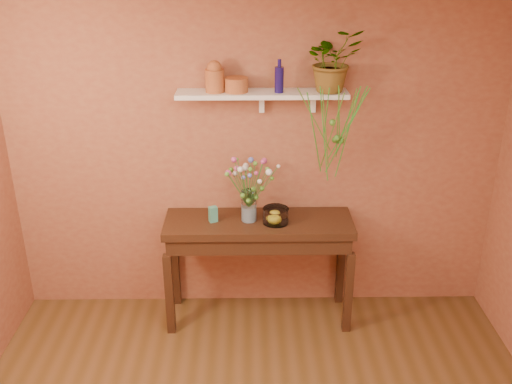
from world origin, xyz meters
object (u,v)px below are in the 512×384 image
at_px(sideboard, 259,235).
at_px(blue_bottle, 279,79).
at_px(spider_plant, 333,60).
at_px(glass_vase, 249,208).
at_px(terracotta_jug, 215,77).
at_px(glass_bowl, 276,216).
at_px(bouquet, 249,175).

relative_size(sideboard, blue_bottle, 6.09).
distance_m(spider_plant, glass_vase, 1.31).
xyz_separation_m(spider_plant, glass_vase, (-0.63, -0.13, -1.14)).
xyz_separation_m(sideboard, blue_bottle, (0.15, 0.10, 1.25)).
distance_m(terracotta_jug, glass_vase, 1.06).
relative_size(terracotta_jug, blue_bottle, 0.96).
bearing_deg(glass_bowl, sideboard, 162.93).
relative_size(terracotta_jug, glass_bowl, 1.15).
bearing_deg(glass_bowl, blue_bottle, 82.79).
distance_m(terracotta_jug, glass_bowl, 1.18).
bearing_deg(bouquet, glass_bowl, -10.55).
bearing_deg(glass_vase, glass_bowl, -11.90).
xyz_separation_m(terracotta_jug, blue_bottle, (0.48, -0.02, -0.01)).
xyz_separation_m(bouquet, glass_bowl, (0.21, -0.04, -0.33)).
xyz_separation_m(sideboard, glass_bowl, (0.13, -0.04, 0.19)).
relative_size(spider_plant, glass_vase, 1.82).
height_order(terracotta_jug, spider_plant, spider_plant).
bearing_deg(terracotta_jug, blue_bottle, -2.40).
bearing_deg(glass_bowl, glass_vase, 168.10).
relative_size(sideboard, glass_bowl, 7.35).
bearing_deg(spider_plant, bouquet, -167.41).
bearing_deg(glass_vase, terracotta_jug, 154.18).
bearing_deg(glass_vase, spider_plant, 12.09).
height_order(blue_bottle, bouquet, blue_bottle).
bearing_deg(spider_plant, blue_bottle, -175.20).
xyz_separation_m(spider_plant, glass_bowl, (-0.41, -0.18, -1.19)).
distance_m(blue_bottle, spider_plant, 0.42).
distance_m(terracotta_jug, bouquet, 0.79).
bearing_deg(glass_vase, bouquet, -75.09).
distance_m(sideboard, blue_bottle, 1.27).
bearing_deg(glass_bowl, bouquet, 169.45).
xyz_separation_m(sideboard, spider_plant, (0.55, 0.14, 1.39)).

